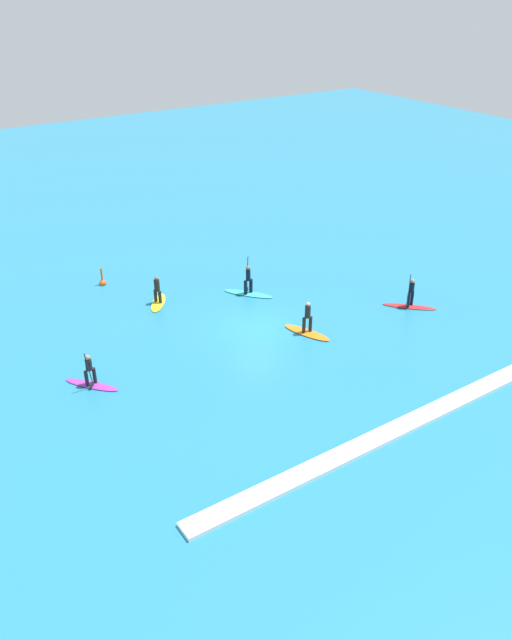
{
  "coord_description": "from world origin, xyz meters",
  "views": [
    {
      "loc": [
        -16.91,
        -25.42,
        17.22
      ],
      "look_at": [
        0.0,
        0.0,
        0.5
      ],
      "focal_mm": 35.69,
      "sensor_mm": 36.0,
      "label": 1
    }
  ],
  "objects_px": {
    "surfer_on_purple_board": "(91,378)",
    "marker_buoy": "(103,282)",
    "surfer_on_red_board": "(410,300)",
    "surfer_on_teal_board": "(248,288)",
    "surfer_on_yellow_board": "(158,297)",
    "surfer_on_orange_board": "(307,327)"
  },
  "relations": [
    {
      "from": "marker_buoy",
      "to": "surfer_on_teal_board",
      "type": "bearing_deg",
      "value": -42.14
    },
    {
      "from": "surfer_on_orange_board",
      "to": "surfer_on_purple_board",
      "type": "bearing_deg",
      "value": -117.93
    },
    {
      "from": "surfer_on_purple_board",
      "to": "marker_buoy",
      "type": "xyz_separation_m",
      "value": [
        4.64,
        10.27,
        -0.28
      ]
    },
    {
      "from": "marker_buoy",
      "to": "surfer_on_yellow_board",
      "type": "bearing_deg",
      "value": -67.61
    },
    {
      "from": "surfer_on_purple_board",
      "to": "surfer_on_teal_board",
      "type": "xyz_separation_m",
      "value": [
        11.51,
        4.06,
        -0.03
      ]
    },
    {
      "from": "surfer_on_orange_board",
      "to": "marker_buoy",
      "type": "bearing_deg",
      "value": -169.53
    },
    {
      "from": "surfer_on_red_board",
      "to": "surfer_on_purple_board",
      "type": "height_order",
      "value": "surfer_on_red_board"
    },
    {
      "from": "surfer_on_orange_board",
      "to": "surfer_on_red_board",
      "type": "relative_size",
      "value": 1.12
    },
    {
      "from": "surfer_on_red_board",
      "to": "marker_buoy",
      "type": "bearing_deg",
      "value": 3.35
    },
    {
      "from": "surfer_on_teal_board",
      "to": "marker_buoy",
      "type": "height_order",
      "value": "surfer_on_teal_board"
    },
    {
      "from": "surfer_on_purple_board",
      "to": "marker_buoy",
      "type": "relative_size",
      "value": 2.1
    },
    {
      "from": "surfer_on_red_board",
      "to": "marker_buoy",
      "type": "xyz_separation_m",
      "value": [
        -13.8,
        12.86,
        -0.28
      ]
    },
    {
      "from": "surfer_on_yellow_board",
      "to": "marker_buoy",
      "type": "xyz_separation_m",
      "value": [
        -1.76,
        4.28,
        -0.27
      ]
    },
    {
      "from": "surfer_on_red_board",
      "to": "marker_buoy",
      "type": "height_order",
      "value": "surfer_on_red_board"
    },
    {
      "from": "surfer_on_orange_board",
      "to": "surfer_on_teal_board",
      "type": "distance_m",
      "value": 5.77
    },
    {
      "from": "surfer_on_yellow_board",
      "to": "marker_buoy",
      "type": "distance_m",
      "value": 4.63
    },
    {
      "from": "surfer_on_red_board",
      "to": "surfer_on_purple_board",
      "type": "relative_size",
      "value": 1.01
    },
    {
      "from": "surfer_on_yellow_board",
      "to": "surfer_on_teal_board",
      "type": "distance_m",
      "value": 5.46
    },
    {
      "from": "surfer_on_red_board",
      "to": "surfer_on_yellow_board",
      "type": "bearing_deg",
      "value": 10.85
    },
    {
      "from": "surfer_on_red_board",
      "to": "surfer_on_teal_board",
      "type": "height_order",
      "value": "surfer_on_teal_board"
    },
    {
      "from": "surfer_on_orange_board",
      "to": "surfer_on_yellow_board",
      "type": "height_order",
      "value": "surfer_on_orange_board"
    },
    {
      "from": "surfer_on_yellow_board",
      "to": "surfer_on_purple_board",
      "type": "xyz_separation_m",
      "value": [
        -6.4,
        -5.99,
        0.01
      ]
    }
  ]
}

